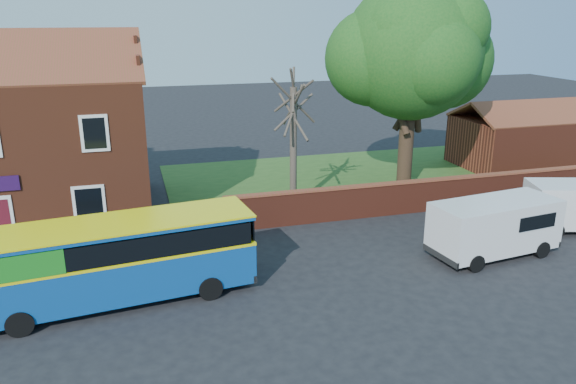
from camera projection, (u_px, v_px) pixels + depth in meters
name	position (u px, v px, depth m)	size (l,w,h in m)	color
ground	(200.00, 317.00, 17.80)	(120.00, 120.00, 0.00)	black
grass_strip	(391.00, 176.00, 33.11)	(26.00, 12.00, 0.04)	#426B28
shop_building	(8.00, 147.00, 25.43)	(12.30, 8.13, 10.50)	brown
boundary_wall	(447.00, 193.00, 27.38)	(22.00, 0.38, 1.60)	maroon
outbuilding	(524.00, 140.00, 35.00)	(8.20, 5.06, 4.17)	maroon
bus	(104.00, 259.00, 18.18)	(9.34, 3.37, 2.79)	#0D4896
van_near	(495.00, 225.00, 21.97)	(5.33, 2.66, 2.24)	white
large_tree	(411.00, 54.00, 28.72)	(8.98, 7.10, 10.95)	black
bare_tree	(293.00, 142.00, 26.63)	(2.43, 2.90, 6.48)	#4C4238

